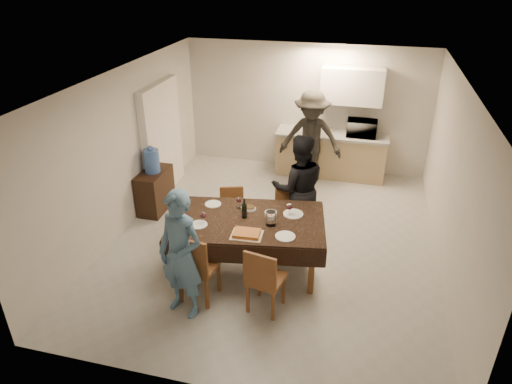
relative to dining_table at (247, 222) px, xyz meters
The scene contains 33 objects.
floor 1.20m from the dining_table, 75.83° to the left, with size 5.00×6.00×0.02m, color #ABACA7.
ceiling 2.02m from the dining_table, 75.83° to the left, with size 5.00×6.00×0.02m, color white.
wall_back 3.92m from the dining_table, 86.73° to the left, with size 5.00×0.02×2.60m, color beige.
wall_front 2.19m from the dining_table, 84.04° to the right, with size 5.00×0.02×2.60m, color beige.
wall_left 2.49m from the dining_table, 158.92° to the left, with size 0.02×6.00×2.60m, color beige.
wall_right 2.90m from the dining_table, 17.88° to the left, with size 0.02×6.00×2.60m, color beige.
stub_partition 3.04m from the dining_table, 136.61° to the left, with size 0.15×1.40×2.10m, color white.
kitchen_base_cabinet 3.67m from the dining_table, 77.00° to the left, with size 2.20×0.60×0.86m, color tan.
kitchen_worktop 3.65m from the dining_table, 77.00° to the left, with size 2.24×0.64×0.05m, color #999995.
upper_cabinet 4.01m from the dining_table, 73.13° to the left, with size 1.20×0.34×0.70m, color white.
dining_table is the anchor object (origin of this frame).
chair_near_left 0.97m from the dining_table, 117.97° to the right, with size 0.51×0.51×0.56m.
chair_near_right 0.98m from the dining_table, 61.83° to the right, with size 0.51×0.51×0.51m.
chair_far_left 0.86m from the dining_table, 123.85° to the left, with size 0.47×0.48×0.45m.
chair_far_right 0.82m from the dining_table, 55.68° to the left, with size 0.49×0.49×0.52m.
console 2.48m from the dining_table, 147.40° to the left, with size 0.40×0.81×0.74m, color black.
water_jug 2.45m from the dining_table, 147.40° to the left, with size 0.27×0.27×0.41m, color #4976CD.
wine_bottle 0.20m from the dining_table, 135.00° to the left, with size 0.07×0.07×0.30m, color black, non-canonical shape.
water_pitcher 0.38m from the dining_table, ahead, with size 0.13×0.13×0.21m, color white.
savoury_tart 0.40m from the dining_table, 75.26° to the right, with size 0.41×0.31×0.05m, color #CE823C.
salad_bowl 0.36m from the dining_table, 30.96° to the left, with size 0.17×0.17×0.07m, color white.
mushroom_dish 0.29m from the dining_table, 100.12° to the left, with size 0.20×0.20×0.04m, color white.
wine_glass_a 0.62m from the dining_table, 155.56° to the right, with size 0.08×0.08×0.19m, color white, non-canonical shape.
wine_glass_b 0.62m from the dining_table, 24.44° to the left, with size 0.09×0.09×0.21m, color white, non-canonical shape.
wine_glass_c 0.38m from the dining_table, 123.69° to the left, with size 0.08×0.08×0.18m, color white, non-canonical shape.
plate_near_left 0.67m from the dining_table, 153.43° to the right, with size 0.24×0.24×0.01m, color white.
plate_near_right 0.67m from the dining_table, 26.57° to the right, with size 0.27×0.27×0.02m, color white.
plate_far_left 0.67m from the dining_table, 153.43° to the left, with size 0.24×0.24×0.01m, color white.
plate_far_right 0.67m from the dining_table, 26.57° to the left, with size 0.29×0.29×0.02m, color white.
microwave 3.83m from the dining_table, 68.60° to the left, with size 0.58×0.39×0.32m, color white.
person_near 1.19m from the dining_table, 117.65° to the right, with size 0.63×0.41×1.72m, color #4D7295.
person_far 1.19m from the dining_table, 62.35° to the left, with size 0.85×0.67×1.76m, color black.
person_kitchen 3.14m from the dining_table, 81.75° to the left, with size 1.21×0.70×1.87m, color black.
Camera 1 is at (1.23, -6.13, 4.10)m, focal length 32.00 mm.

